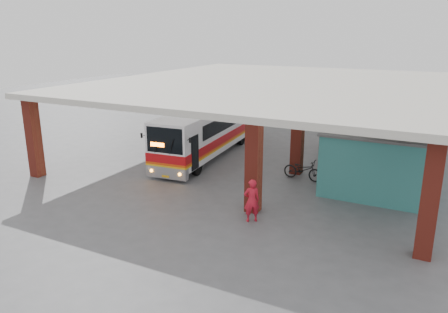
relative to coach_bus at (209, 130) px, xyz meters
name	(u,v)px	position (x,y,z in m)	size (l,w,h in m)	color
ground	(224,181)	(3.15, -3.93, -1.64)	(90.00, 90.00, 0.00)	#515154
brick_columns	(283,126)	(4.58, 1.07, 0.53)	(20.10, 21.60, 4.35)	maroon
canopy_roof	(279,84)	(3.65, 2.57, 2.86)	(21.00, 23.00, 0.30)	beige
shop_building	(385,152)	(10.64, 0.07, -0.08)	(5.20, 8.20, 3.11)	teal
coach_bus	(209,130)	(0.00, 0.00, 0.00)	(3.43, 11.50, 3.30)	white
motorcycle	(303,170)	(6.81, -1.86, -1.08)	(0.75, 2.15, 1.13)	black
pedestrian	(252,201)	(6.54, -7.98, -0.71)	(0.68, 0.44, 1.86)	red
red_chair	(355,148)	(8.24, 4.67, -1.29)	(0.48, 0.48, 0.77)	red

